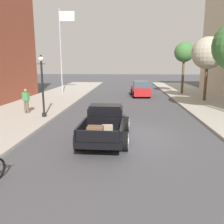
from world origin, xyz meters
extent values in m
plane|color=#47474C|center=(0.00, 0.00, 0.00)|extent=(140.00, 140.00, 0.00)
cube|color=black|center=(-0.89, -0.79, 0.54)|extent=(1.82, 4.92, 0.24)
cube|color=black|center=(-0.89, -0.44, 1.06)|extent=(1.57, 1.12, 0.80)
cube|color=black|center=(-0.89, -0.49, 1.52)|extent=(1.45, 0.95, 0.12)
cube|color=#3D4C5B|center=(-0.88, 0.13, 1.22)|extent=(1.33, 0.06, 0.44)
cube|color=black|center=(-0.87, 0.86, 0.92)|extent=(1.34, 1.52, 0.52)
cube|color=silver|center=(-0.86, 1.66, 0.90)|extent=(0.68, 0.11, 0.47)
cube|color=black|center=(-0.91, -2.19, 0.68)|extent=(1.72, 2.12, 0.04)
cube|color=black|center=(-1.72, -2.18, 0.90)|extent=(0.11, 2.10, 0.44)
cube|color=black|center=(-0.10, -2.20, 0.90)|extent=(0.11, 2.10, 0.44)
cube|color=black|center=(-0.92, -3.20, 0.90)|extent=(1.62, 0.10, 0.44)
cube|color=black|center=(-0.90, -1.18, 0.90)|extent=(1.62, 0.10, 0.44)
cylinder|color=black|center=(-1.77, 0.57, 0.40)|extent=(0.37, 0.80, 0.80)
cylinder|color=silver|center=(-1.95, 0.57, 0.40)|extent=(0.02, 0.66, 0.66)
cylinder|color=silver|center=(-1.96, 0.57, 0.40)|extent=(0.02, 0.24, 0.24)
cylinder|color=black|center=(0.03, 0.54, 0.40)|extent=(0.37, 0.80, 0.80)
cylinder|color=silver|center=(0.21, 0.54, 0.40)|extent=(0.02, 0.66, 0.66)
cylinder|color=silver|center=(0.22, 0.54, 0.40)|extent=(0.02, 0.24, 0.24)
cylinder|color=black|center=(-1.81, -2.13, 0.40)|extent=(0.37, 0.80, 0.80)
cylinder|color=silver|center=(-1.99, -2.13, 0.40)|extent=(0.02, 0.66, 0.66)
cylinder|color=silver|center=(-2.00, -2.12, 0.40)|extent=(0.02, 0.24, 0.24)
cylinder|color=black|center=(-0.01, -2.15, 0.40)|extent=(0.37, 0.80, 0.80)
cylinder|color=silver|center=(0.17, -2.15, 0.40)|extent=(0.02, 0.66, 0.66)
cylinder|color=silver|center=(0.18, -2.15, 0.40)|extent=(0.02, 0.24, 0.24)
cube|color=brown|center=(-1.09, -2.54, 0.90)|extent=(0.61, 0.45, 0.40)
cube|color=#3D2D1E|center=(-1.09, -2.54, 0.90)|extent=(0.62, 0.06, 0.42)
cube|color=gray|center=(-0.68, -1.89, 0.84)|extent=(0.47, 0.37, 0.28)
cube|color=#AD1E1E|center=(1.47, 14.47, 0.61)|extent=(1.99, 4.40, 0.80)
cube|color=#384C5B|center=(1.48, 14.32, 1.33)|extent=(1.64, 2.09, 0.64)
cylinder|color=black|center=(0.56, 15.70, 0.33)|extent=(0.26, 0.67, 0.66)
cylinder|color=black|center=(2.21, 15.81, 0.33)|extent=(0.26, 0.67, 0.66)
cylinder|color=black|center=(0.72, 13.13, 0.33)|extent=(0.26, 0.67, 0.66)
cylinder|color=black|center=(2.37, 13.23, 0.33)|extent=(0.26, 0.67, 0.66)
cylinder|color=brown|center=(-6.82, 4.12, 0.58)|extent=(0.14, 0.14, 0.86)
cylinder|color=brown|center=(-6.64, 4.12, 0.58)|extent=(0.14, 0.14, 0.86)
cube|color=#387A47|center=(-6.73, 4.12, 1.29)|extent=(0.36, 0.22, 0.56)
cylinder|color=#387A47|center=(-6.95, 4.12, 1.26)|extent=(0.09, 0.09, 0.54)
cylinder|color=#387A47|center=(-6.51, 4.12, 1.26)|extent=(0.09, 0.09, 0.54)
sphere|color=#9E7051|center=(-6.73, 4.12, 1.69)|extent=(0.22, 0.22, 0.22)
cylinder|color=black|center=(-5.16, 3.12, 0.27)|extent=(0.28, 0.28, 0.24)
cylinder|color=black|center=(-5.16, 3.12, 1.99)|extent=(0.12, 0.12, 3.20)
cylinder|color=black|center=(-5.16, 3.12, 3.44)|extent=(0.50, 0.04, 0.04)
sphere|color=silver|center=(-5.16, 3.12, 3.75)|extent=(0.32, 0.32, 0.32)
cone|color=black|center=(-5.16, 3.12, 3.93)|extent=(0.24, 0.24, 0.14)
cylinder|color=#B2B2B7|center=(-7.40, 15.35, 4.65)|extent=(0.12, 0.12, 9.00)
sphere|color=gold|center=(-7.40, 15.35, 9.23)|extent=(0.16, 0.16, 0.16)
cube|color=silver|center=(-6.54, 15.35, 8.50)|extent=(1.60, 0.03, 1.00)
cylinder|color=brown|center=(7.14, 10.75, 1.74)|extent=(0.26, 0.26, 3.18)
sphere|color=#ADA893|center=(7.14, 10.75, 4.39)|extent=(2.83, 2.83, 2.83)
cylinder|color=brown|center=(6.26, 16.00, 2.03)|extent=(0.26, 0.26, 3.75)
sphere|color=#3D7538|center=(6.26, 16.00, 4.71)|extent=(2.16, 2.16, 2.16)
camera|label=1|loc=(0.14, -11.15, 3.43)|focal=37.69mm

